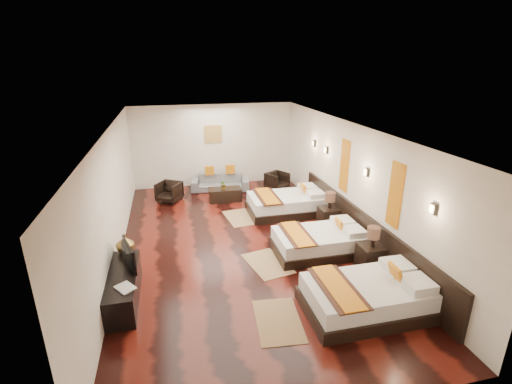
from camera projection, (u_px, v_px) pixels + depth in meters
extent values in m
cube|color=black|center=(240.00, 244.00, 8.95)|extent=(5.50, 9.50, 0.01)
cube|color=white|center=(239.00, 128.00, 8.01)|extent=(5.50, 9.50, 0.01)
cube|color=silver|center=(213.00, 145.00, 12.83)|extent=(5.50, 0.01, 2.80)
cube|color=silver|center=(113.00, 199.00, 7.88)|extent=(0.01, 9.50, 2.80)
cube|color=silver|center=(350.00, 181.00, 9.08)|extent=(0.01, 9.50, 2.80)
cube|color=black|center=(361.00, 230.00, 8.66)|extent=(0.08, 6.60, 0.90)
cube|color=black|center=(366.00, 304.00, 6.55)|extent=(2.18, 1.35, 0.23)
cube|color=white|center=(367.00, 291.00, 6.46)|extent=(2.08, 1.25, 0.31)
cube|color=orange|center=(396.00, 274.00, 6.47)|extent=(0.16, 0.33, 0.34)
cube|color=#38190F|center=(338.00, 288.00, 6.27)|extent=(0.57, 1.37, 0.02)
cube|color=orange|center=(338.00, 287.00, 6.27)|extent=(0.39, 1.37, 0.02)
cube|color=black|center=(318.00, 248.00, 8.54)|extent=(2.05, 1.27, 0.21)
cube|color=white|center=(319.00, 238.00, 8.45)|extent=(1.95, 1.17, 0.29)
cube|color=orange|center=(340.00, 225.00, 8.47)|extent=(0.15, 0.31, 0.32)
cube|color=#38190F|center=(297.00, 234.00, 8.28)|extent=(0.54, 1.29, 0.02)
cube|color=orange|center=(297.00, 234.00, 8.28)|extent=(0.37, 1.29, 0.02)
cube|color=black|center=(286.00, 209.00, 10.75)|extent=(2.18, 1.35, 0.23)
cube|color=white|center=(286.00, 200.00, 10.66)|extent=(2.08, 1.25, 0.31)
cube|color=orange|center=(304.00, 190.00, 10.68)|extent=(0.16, 0.33, 0.34)
cube|color=#38190F|center=(267.00, 196.00, 10.48)|extent=(0.57, 1.37, 0.02)
cube|color=orange|center=(267.00, 196.00, 10.47)|extent=(0.40, 1.37, 0.02)
cube|color=black|center=(371.00, 258.00, 7.78)|extent=(0.49, 0.49, 0.55)
cylinder|color=black|center=(373.00, 241.00, 7.65)|extent=(0.09, 0.09, 0.22)
cylinder|color=#3F2619|center=(374.00, 233.00, 7.59)|extent=(0.26, 0.26, 0.24)
cube|color=black|center=(329.00, 218.00, 9.75)|extent=(0.50, 0.50, 0.55)
cylinder|color=black|center=(330.00, 204.00, 9.62)|extent=(0.09, 0.09, 0.22)
cylinder|color=#3F2619|center=(330.00, 197.00, 9.55)|extent=(0.27, 0.27, 0.24)
cube|color=#9C774F|center=(278.00, 321.00, 6.30)|extent=(0.87, 1.27, 0.01)
cube|color=#9C774F|center=(267.00, 264.00, 8.07)|extent=(0.99, 1.33, 0.01)
cube|color=#9C774F|center=(240.00, 217.00, 10.43)|extent=(0.90, 1.29, 0.01)
cube|color=black|center=(124.00, 287.00, 6.78)|extent=(0.50, 1.80, 0.55)
imported|color=black|center=(125.00, 256.00, 6.82)|extent=(0.35, 0.81, 0.47)
imported|color=black|center=(118.00, 291.00, 6.15)|extent=(0.40, 0.43, 0.03)
imported|color=brown|center=(125.00, 243.00, 7.39)|extent=(0.40, 0.40, 0.38)
imported|color=slate|center=(220.00, 182.00, 12.59)|extent=(2.03, 1.08, 0.56)
imported|color=black|center=(169.00, 192.00, 11.56)|extent=(0.92, 0.93, 0.62)
imported|color=black|center=(277.00, 181.00, 12.64)|extent=(0.88, 0.89, 0.60)
cube|color=black|center=(225.00, 194.00, 11.65)|extent=(1.01, 0.53, 0.40)
imported|color=#24551C|center=(224.00, 185.00, 11.45)|extent=(0.31, 0.28, 0.30)
cube|color=#D86014|center=(395.00, 195.00, 7.23)|extent=(0.04, 0.40, 1.30)
cube|color=#D86014|center=(345.00, 166.00, 9.25)|extent=(0.04, 0.40, 1.30)
cube|color=black|center=(433.00, 209.00, 6.17)|extent=(0.06, 0.12, 0.18)
cube|color=#FFD18C|center=(432.00, 209.00, 6.16)|extent=(0.02, 0.10, 0.14)
cube|color=black|center=(367.00, 172.00, 8.19)|extent=(0.06, 0.12, 0.18)
cube|color=#FFD18C|center=(365.00, 172.00, 8.18)|extent=(0.02, 0.10, 0.14)
cube|color=black|center=(326.00, 150.00, 10.20)|extent=(0.06, 0.12, 0.18)
cube|color=#FFD18C|center=(325.00, 150.00, 10.20)|extent=(0.02, 0.10, 0.14)
cube|color=black|center=(314.00, 143.00, 11.03)|extent=(0.06, 0.12, 0.18)
cube|color=#FFD18C|center=(313.00, 143.00, 11.02)|extent=(0.02, 0.10, 0.14)
cube|color=#AD873F|center=(213.00, 134.00, 12.68)|extent=(0.60, 0.04, 0.60)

